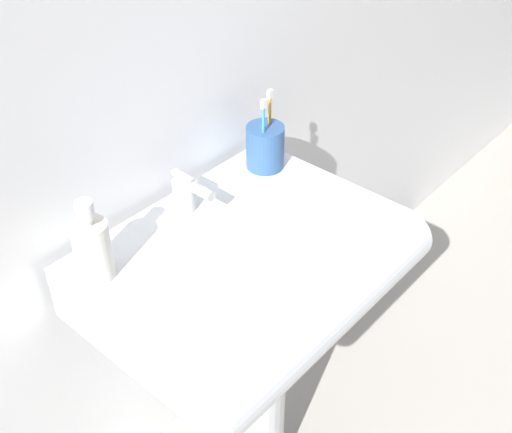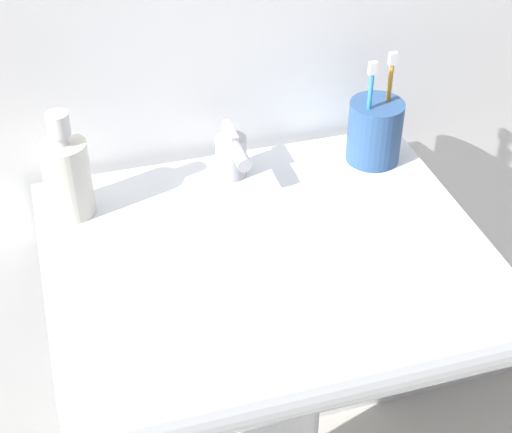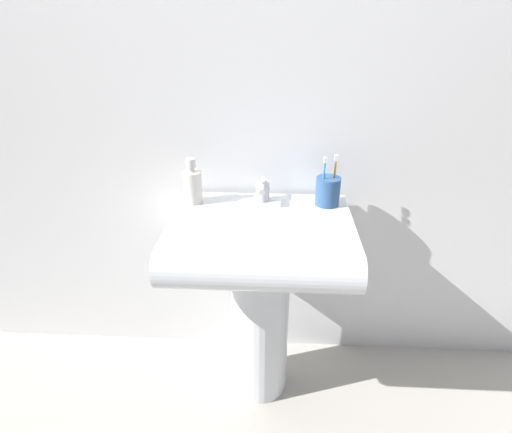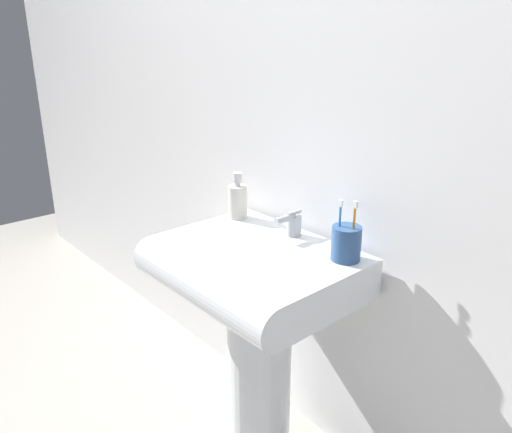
% 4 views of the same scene
% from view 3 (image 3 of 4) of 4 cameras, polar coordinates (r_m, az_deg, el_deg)
% --- Properties ---
extents(ground_plane, '(6.00, 6.00, 0.00)m').
position_cam_3_polar(ground_plane, '(1.84, 0.58, -22.55)').
color(ground_plane, '#ADA89E').
rests_on(ground_plane, ground).
extents(wall_back, '(5.00, 0.05, 2.40)m').
position_cam_3_polar(wall_back, '(1.45, 1.27, 19.25)').
color(wall_back, white).
rests_on(wall_back, ground).
extents(sink_pedestal, '(0.22, 0.22, 0.66)m').
position_cam_3_polar(sink_pedestal, '(1.60, 0.64, -14.91)').
color(sink_pedestal, white).
rests_on(sink_pedestal, ground).
extents(sink_basin, '(0.61, 0.48, 0.12)m').
position_cam_3_polar(sink_basin, '(1.33, 0.63, -3.70)').
color(sink_basin, white).
rests_on(sink_basin, sink_pedestal).
extents(faucet, '(0.05, 0.11, 0.08)m').
position_cam_3_polar(faucet, '(1.45, 1.13, 3.70)').
color(faucet, '#B7B7BC').
rests_on(faucet, sink_basin).
extents(toothbrush_cup, '(0.09, 0.09, 0.18)m').
position_cam_3_polar(toothbrush_cup, '(1.44, 10.21, 3.64)').
color(toothbrush_cup, '#2D5184').
rests_on(toothbrush_cup, sink_basin).
extents(soap_bottle, '(0.07, 0.07, 0.17)m').
position_cam_3_polar(soap_bottle, '(1.45, -9.04, 4.39)').
color(soap_bottle, silver).
rests_on(soap_bottle, sink_basin).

